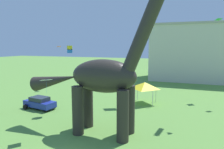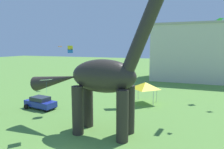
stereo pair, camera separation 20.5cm
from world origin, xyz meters
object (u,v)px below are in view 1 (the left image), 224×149
kite_high_right (46,80)px  kite_far_left (219,19)px  festival_canopy_tent (145,85)px  parked_sedan_left (40,103)px  kite_apex (70,49)px  person_far_spectator (123,104)px  dinosaur_sculpture (103,76)px  kite_near_high (59,47)px

kite_high_right → kite_far_left: kite_far_left is taller
festival_canopy_tent → kite_high_right: kite_high_right is taller
parked_sedan_left → festival_canopy_tent: festival_canopy_tent is taller
parked_sedan_left → festival_canopy_tent: 14.15m
parked_sedan_left → festival_canopy_tent: (12.03, 7.24, 1.74)m
parked_sedan_left → kite_apex: 8.02m
parked_sedan_left → person_far_spectator: size_ratio=3.58×
kite_far_left → kite_apex: size_ratio=1.35×
dinosaur_sculpture → kite_far_left: 22.51m
dinosaur_sculpture → kite_apex: dinosaur_sculpture is taller
kite_apex → kite_near_high: bearing=129.9°
festival_canopy_tent → kite_high_right: (-5.82, -13.58, 2.53)m
kite_far_left → kite_near_high: 26.92m
kite_apex → kite_far_left: bearing=38.7°
person_far_spectator → festival_canopy_tent: bearing=-12.6°
kite_far_left → kite_apex: 22.52m
kite_far_left → kite_near_high: (-26.47, -2.78, -4.06)m
festival_canopy_tent → kite_apex: kite_apex is taller
parked_sedan_left → kite_high_right: bearing=-36.8°
kite_high_right → kite_apex: (-2.02, 7.07, 2.51)m
parked_sedan_left → kite_high_right: kite_high_right is taller
dinosaur_sculpture → kite_high_right: bearing=-137.0°
parked_sedan_left → kite_apex: bearing=18.6°
dinosaur_sculpture → kite_far_left: bearing=74.0°
kite_apex → kite_high_right: bearing=-74.1°
parked_sedan_left → person_far_spectator: bearing=26.6°
dinosaur_sculpture → parked_sedan_left: bearing=173.7°
dinosaur_sculpture → festival_canopy_tent: size_ratio=4.69×
festival_canopy_tent → kite_apex: (-7.83, -6.51, 5.05)m
kite_far_left → kite_high_right: bearing=-126.1°
festival_canopy_tent → kite_high_right: size_ratio=2.57×
parked_sedan_left → kite_near_high: kite_near_high is taller
kite_apex → kite_near_high: 14.38m
kite_far_left → kite_apex: (-17.25, -13.81, -4.33)m
parked_sedan_left → kite_high_right: size_ratio=3.61×
kite_high_right → kite_far_left: size_ratio=1.04×
dinosaur_sculpture → kite_far_left: dinosaur_sculpture is taller
dinosaur_sculpture → parked_sedan_left: (-10.52, 4.00, -4.54)m
festival_canopy_tent → kite_apex: 11.36m
parked_sedan_left → kite_high_right: (6.22, -6.34, 4.27)m
kite_far_left → kite_near_high: size_ratio=1.28×
dinosaur_sculpture → kite_far_left: (10.93, 18.55, 6.58)m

